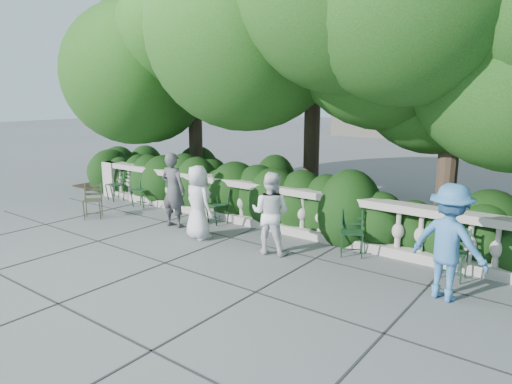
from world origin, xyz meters
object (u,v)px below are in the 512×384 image
Objects in this scene: person_casual_man at (270,213)px; chair_a at (111,201)px; chair_e at (448,281)px; person_older_blue at (449,242)px; chair_b at (138,208)px; chair_weathered at (93,220)px; person_woman_grey at (173,190)px; person_businessman at (198,202)px; chair_f at (351,258)px; chair_c at (212,224)px.

chair_a is at bearing -21.66° from person_casual_man.
person_older_blue reaches higher than chair_e.
chair_b is (1.21, -0.03, 0.00)m from chair_a.
chair_weathered is 0.50× the size of person_woman_grey.
chair_a is 3.40m from person_woman_grey.
person_businessman is 0.91× the size of person_woman_grey.
chair_weathered is 7.87m from person_older_blue.
chair_e is at bearing -158.26° from person_businessman.
chair_weathered is at bearing 15.60° from person_older_blue.
chair_f is (7.29, -0.11, 0.00)m from chair_a.
chair_a is 1.00× the size of chair_c.
chair_f is at bearing 179.18° from chair_e.
person_businessman is at bearing -38.31° from chair_weathered.
person_older_blue is at bearing 9.37° from chair_c.
chair_f is at bearing 12.28° from chair_a.
person_older_blue is (5.29, -0.80, 0.85)m from chair_c.
person_businessman is 0.99× the size of person_casual_man.
person_older_blue is at bearing 170.70° from person_woman_grey.
chair_c is 3.50m from chair_f.
chair_e is at bearing 16.32° from chair_c.
chair_a and chair_b have the same top height.
chair_f is (6.08, -0.08, 0.00)m from chair_b.
person_woman_grey is at bearing -26.23° from chair_b.
chair_e is at bearing 176.86° from person_casual_man.
person_older_blue is at bearing 164.73° from person_casual_man.
person_woman_grey is at bearing 1.98° from chair_a.
person_casual_man is at bearing -162.02° from person_businessman.
chair_c is 1.19m from person_woman_grey.
person_casual_man reaches higher than chair_f.
chair_b and chair_c have the same top height.
chair_a and chair_weathered have the same top height.
person_casual_man is at bearing -39.89° from chair_weathered.
person_businessman is at bearing 167.12° from chair_f.
chair_f is 0.55× the size of person_casual_man.
chair_weathered is 0.49× the size of person_older_blue.
person_woman_grey reaches higher than person_casual_man.
chair_b is 1.00× the size of chair_c.
chair_f is (3.49, -0.11, 0.00)m from chair_c.
chair_e is 1.69m from chair_f.
chair_b is at bearing -23.14° from person_casual_man.
chair_c and chair_f have the same top height.
chair_a and chair_c have the same top height.
chair_weathered is (-2.50, -1.43, 0.00)m from chair_c.
person_casual_man reaches higher than chair_e.
person_businessman reaches higher than chair_weathered.
chair_a is 1.00× the size of chair_b.
chair_a is 4.42m from person_businessman.
person_older_blue is (7.88, -0.77, 0.85)m from chair_b.
chair_a is 7.29m from chair_f.
chair_a is 3.79m from chair_c.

